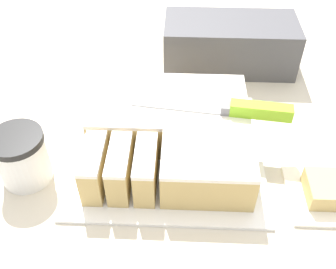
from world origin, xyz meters
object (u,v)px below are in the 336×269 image
Objects in this scene: brownie at (327,189)px; storage_box at (229,44)px; coffee_cup at (22,157)px; cake_board at (168,151)px; cake at (171,133)px; knife at (246,110)px.

storage_box is (-0.13, 0.36, 0.03)m from brownie.
brownie is at bearing -2.79° from coffee_cup.
cake_board is 1.21× the size of cake.
knife is 0.94× the size of storage_box.
cake is 0.96× the size of storage_box.
cake_board is 0.26m from brownie.
storage_box is at bearing 109.16° from brownie.
cake is at bearing 43.47° from cake_board.
brownie is 0.39m from storage_box.
coffee_cup is (-0.35, -0.08, -0.04)m from knife.
storage_box is at bearing 44.59° from coffee_cup.
coffee_cup is at bearing -135.41° from storage_box.
cake_board is at bearing -113.51° from storage_box.
cake_board is at bearing 160.50° from brownie.
brownie is (0.47, -0.02, -0.02)m from coffee_cup.
storage_box is (0.12, 0.27, 0.01)m from cake.
cake is at bearing 12.36° from knife.
cake is 0.24m from coffee_cup.
coffee_cup is 0.32× the size of storage_box.
brownie is at bearing -19.50° from cake_board.
coffee_cup is 0.49m from storage_box.
cake_board is at bearing 15.94° from coffee_cup.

